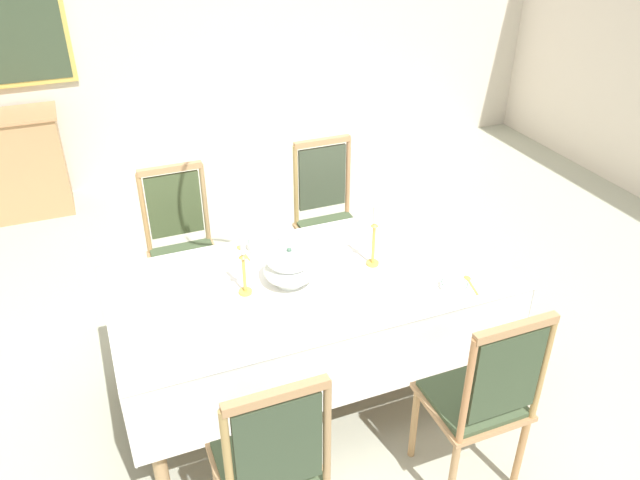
# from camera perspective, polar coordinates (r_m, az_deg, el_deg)

# --- Properties ---
(ground) EXTENTS (7.48, 6.02, 0.04)m
(ground) POSITION_cam_1_polar(r_m,az_deg,el_deg) (4.05, -2.05, -10.84)
(ground) COLOR #ABAE9A
(back_wall) EXTENTS (7.48, 0.08, 3.10)m
(back_wall) POSITION_cam_1_polar(r_m,az_deg,el_deg) (6.09, -12.81, 19.55)
(back_wall) COLOR beige
(back_wall) RESTS_ON ground
(dining_table) EXTENTS (2.10, 1.04, 0.77)m
(dining_table) POSITION_cam_1_polar(r_m,az_deg,el_deg) (3.42, -0.80, -4.59)
(dining_table) COLOR tan
(dining_table) RESTS_ON ground
(tablecloth) EXTENTS (2.12, 1.06, 0.44)m
(tablecloth) POSITION_cam_1_polar(r_m,az_deg,el_deg) (3.44, -0.79, -5.18)
(tablecloth) COLOR white
(tablecloth) RESTS_ON dining_table
(chair_south_a) EXTENTS (0.44, 0.42, 1.10)m
(chair_south_a) POSITION_cam_1_polar(r_m,az_deg,el_deg) (2.73, -4.47, -19.69)
(chair_south_a) COLOR tan
(chair_south_a) RESTS_ON ground
(chair_north_a) EXTENTS (0.44, 0.42, 1.08)m
(chair_north_a) POSITION_cam_1_polar(r_m,az_deg,el_deg) (4.13, -12.38, -0.59)
(chair_north_a) COLOR #B07E56
(chair_north_a) RESTS_ON ground
(chair_south_b) EXTENTS (0.44, 0.42, 1.09)m
(chair_south_b) POSITION_cam_1_polar(r_m,az_deg,el_deg) (3.07, 14.51, -13.68)
(chair_south_b) COLOR tan
(chair_south_b) RESTS_ON ground
(chair_north_b) EXTENTS (0.44, 0.42, 1.11)m
(chair_north_b) POSITION_cam_1_polar(r_m,az_deg,el_deg) (4.36, 0.81, 2.11)
(chair_north_b) COLOR tan
(chair_north_b) RESTS_ON ground
(soup_tureen) EXTENTS (0.27, 0.27, 0.22)m
(soup_tureen) POSITION_cam_1_polar(r_m,az_deg,el_deg) (3.28, -2.78, -2.39)
(soup_tureen) COLOR white
(soup_tureen) RESTS_ON tablecloth
(candlestick_west) EXTENTS (0.07, 0.07, 0.34)m
(candlestick_west) POSITION_cam_1_polar(r_m,az_deg,el_deg) (3.21, -6.93, -2.85)
(candlestick_west) COLOR gold
(candlestick_west) RESTS_ON tablecloth
(candlestick_east) EXTENTS (0.07, 0.07, 0.37)m
(candlestick_east) POSITION_cam_1_polar(r_m,az_deg,el_deg) (3.42, 4.90, -0.14)
(candlestick_east) COLOR gold
(candlestick_east) RESTS_ON tablecloth
(bowl_near_left) EXTENTS (0.15, 0.15, 0.03)m
(bowl_near_left) POSITION_cam_1_polar(r_m,az_deg,el_deg) (3.36, 12.11, -4.03)
(bowl_near_left) COLOR white
(bowl_near_left) RESTS_ON tablecloth
(bowl_near_right) EXTENTS (0.19, 0.19, 0.05)m
(bowl_near_right) POSITION_cam_1_polar(r_m,az_deg,el_deg) (3.63, -5.14, -0.36)
(bowl_near_right) COLOR white
(bowl_near_right) RESTS_ON tablecloth
(spoon_primary) EXTENTS (0.06, 0.18, 0.01)m
(spoon_primary) POSITION_cam_1_polar(r_m,az_deg,el_deg) (3.44, 13.38, -3.58)
(spoon_primary) COLOR gold
(spoon_primary) RESTS_ON tablecloth
(spoon_secondary) EXTENTS (0.04, 0.18, 0.01)m
(spoon_secondary) POSITION_cam_1_polar(r_m,az_deg,el_deg) (3.64, -7.18, -0.84)
(spoon_secondary) COLOR gold
(spoon_secondary) RESTS_ON tablecloth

